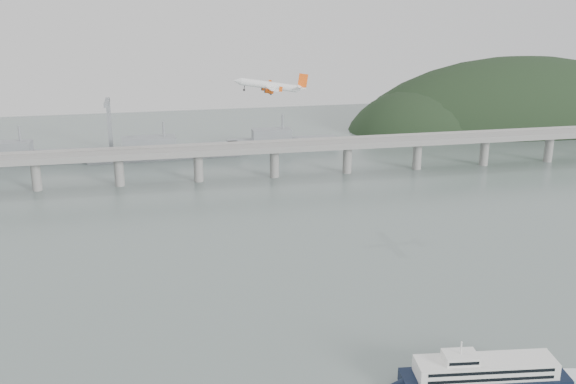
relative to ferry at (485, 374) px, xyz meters
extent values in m
plane|color=slate|center=(-43.57, 50.16, -4.53)|extent=(900.00, 900.00, 0.00)
cube|color=gray|center=(-43.57, 250.16, 15.47)|extent=(800.00, 22.00, 2.20)
cube|color=gray|center=(-43.57, 239.66, 17.47)|extent=(800.00, 0.60, 1.80)
cube|color=gray|center=(-43.57, 260.66, 17.47)|extent=(800.00, 0.60, 1.80)
cylinder|color=gray|center=(-173.57, 250.16, 4.97)|extent=(6.00, 6.00, 21.00)
cylinder|color=gray|center=(-123.57, 250.16, 4.97)|extent=(6.00, 6.00, 21.00)
cylinder|color=gray|center=(-73.57, 250.16, 4.97)|extent=(6.00, 6.00, 21.00)
cylinder|color=gray|center=(-23.57, 250.16, 4.97)|extent=(6.00, 6.00, 21.00)
cylinder|color=gray|center=(26.43, 250.16, 4.97)|extent=(6.00, 6.00, 21.00)
cylinder|color=gray|center=(76.43, 250.16, 4.97)|extent=(6.00, 6.00, 21.00)
cylinder|color=gray|center=(126.43, 250.16, 4.97)|extent=(6.00, 6.00, 21.00)
cylinder|color=gray|center=(176.43, 250.16, 4.97)|extent=(6.00, 6.00, 21.00)
ellipsoid|color=black|center=(226.43, 380.16, -22.53)|extent=(320.00, 150.00, 156.00)
ellipsoid|color=black|center=(131.43, 370.16, -16.53)|extent=(140.00, 110.00, 96.00)
cube|color=slate|center=(-193.57, 320.16, -0.53)|extent=(95.67, 20.15, 8.00)
cube|color=slate|center=(-203.07, 320.16, 7.47)|extent=(33.90, 15.02, 8.00)
cylinder|color=slate|center=(-193.57, 320.16, 15.47)|extent=(1.60, 1.60, 14.00)
cube|color=slate|center=(-93.57, 315.16, -0.53)|extent=(110.55, 21.43, 8.00)
cube|color=slate|center=(-104.57, 315.16, 7.47)|extent=(39.01, 16.73, 8.00)
cylinder|color=slate|center=(-93.57, 315.16, 15.47)|extent=(1.60, 1.60, 14.00)
cube|color=slate|center=(-3.57, 325.16, -0.53)|extent=(85.00, 13.60, 8.00)
cube|color=slate|center=(-12.07, 325.16, 7.47)|extent=(29.75, 11.90, 8.00)
cylinder|color=slate|center=(-3.57, 325.16, 15.47)|extent=(1.60, 1.60, 14.00)
cube|color=slate|center=(-133.57, 350.16, 15.47)|extent=(3.00, 3.00, 40.00)
cube|color=slate|center=(-133.57, 340.16, 33.47)|extent=(3.00, 28.00, 3.00)
cube|color=black|center=(0.00, 0.00, -2.38)|extent=(54.83, 18.81, 4.30)
cube|color=white|center=(0.00, 0.00, 2.45)|extent=(46.05, 15.72, 5.37)
cube|color=black|center=(-0.60, -5.39, 3.85)|extent=(40.60, 4.73, 1.07)
cube|color=black|center=(-0.60, -5.39, 1.27)|extent=(40.60, 4.73, 1.07)
cube|color=black|center=(0.61, 5.39, 3.85)|extent=(40.60, 4.73, 1.07)
cube|color=black|center=(0.61, 5.39, 1.27)|extent=(40.60, 4.73, 1.07)
cube|color=white|center=(-8.54, 0.96, 6.54)|extent=(11.52, 8.67, 2.79)
cube|color=black|center=(-8.97, -2.83, 6.54)|extent=(9.62, 1.21, 1.07)
cylinder|color=white|center=(-8.54, 0.96, 9.97)|extent=(0.59, 0.59, 4.30)
ellipsoid|color=white|center=(29.90, -3.36, -4.48)|extent=(32.48, 18.83, 0.21)
cylinder|color=white|center=(-43.36, 153.40, 71.47)|extent=(28.32, 5.90, 7.87)
cone|color=white|center=(-59.11, 153.89, 73.93)|extent=(4.77, 3.92, 4.19)
cone|color=white|center=(-27.04, 152.93, 69.43)|extent=(5.55, 3.71, 4.34)
cube|color=white|center=(-42.53, 153.33, 70.34)|extent=(5.74, 34.00, 2.86)
cube|color=white|center=(-27.92, 152.99, 70.27)|extent=(3.46, 12.05, 1.36)
cube|color=#F45410|center=(-26.42, 153.12, 73.36)|extent=(5.44, 0.79, 7.10)
cylinder|color=#F45410|center=(-44.10, 158.78, 68.91)|extent=(4.66, 2.64, 2.93)
cylinder|color=black|center=(-46.17, 158.84, 69.23)|extent=(0.79, 2.32, 2.32)
cube|color=white|center=(-43.94, 158.82, 69.89)|extent=(2.65, 0.38, 1.58)
cylinder|color=#F45410|center=(-44.35, 147.83, 69.47)|extent=(4.66, 2.64, 2.93)
cylinder|color=black|center=(-46.41, 147.90, 69.80)|extent=(0.79, 2.32, 2.32)
cube|color=white|center=(-44.19, 147.88, 70.46)|extent=(2.65, 0.38, 1.58)
cylinder|color=black|center=(-42.75, 155.83, 68.43)|extent=(0.73, 0.48, 2.43)
cylinder|color=black|center=(-42.92, 155.77, 67.35)|extent=(1.26, 0.48, 1.27)
cylinder|color=black|center=(-42.87, 150.65, 68.70)|extent=(0.73, 0.48, 2.43)
cylinder|color=black|center=(-43.04, 150.60, 67.62)|extent=(1.26, 0.48, 1.27)
cylinder|color=black|center=(-55.60, 153.63, 70.56)|extent=(0.73, 0.48, 2.43)
cylinder|color=black|center=(-55.77, 153.58, 69.48)|extent=(1.26, 0.48, 1.27)
cube|color=#F45410|center=(-39.99, 170.24, 70.33)|extent=(1.95, 0.36, 2.62)
cube|color=#F45410|center=(-40.76, 136.41, 72.08)|extent=(1.95, 0.36, 2.62)
camera|label=1|loc=(-99.43, -172.48, 121.73)|focal=42.00mm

